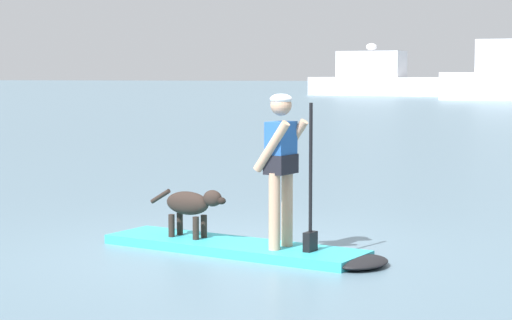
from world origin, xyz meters
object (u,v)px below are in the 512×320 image
person_paddler (282,159)px  moored_boat_port (378,79)px  dog (191,205)px  paddleboard (251,249)px

person_paddler → moored_boat_port: bearing=95.9°
dog → paddleboard: bearing=-17.8°
person_paddler → moored_boat_port: 69.06m
paddleboard → dog: size_ratio=3.37×
person_paddler → moored_boat_port: moored_boat_port is taller
paddleboard → dog: 0.89m
person_paddler → dog: (-1.11, 0.36, -0.56)m
person_paddler → dog: bearing=162.2°
dog → person_paddler: bearing=-17.8°
person_paddler → dog: 1.29m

